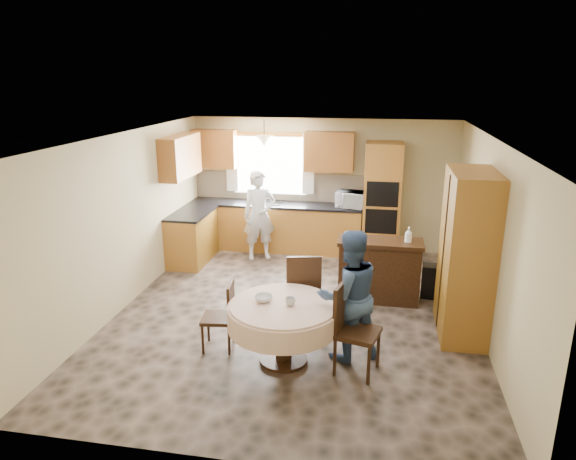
# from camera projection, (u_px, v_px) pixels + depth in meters

# --- Properties ---
(floor) EXTENTS (5.00, 6.00, 0.01)m
(floor) POSITION_uv_depth(u_px,v_px,m) (296.00, 313.00, 7.34)
(floor) COLOR brown
(floor) RESTS_ON ground
(ceiling) EXTENTS (5.00, 6.00, 0.01)m
(ceiling) POSITION_uv_depth(u_px,v_px,m) (297.00, 137.00, 6.62)
(ceiling) COLOR white
(ceiling) RESTS_ON wall_back
(wall_back) EXTENTS (5.00, 0.02, 2.50)m
(wall_back) POSITION_uv_depth(u_px,v_px,m) (322.00, 185.00, 9.81)
(wall_back) COLOR tan
(wall_back) RESTS_ON floor
(wall_front) EXTENTS (5.00, 0.02, 2.50)m
(wall_front) POSITION_uv_depth(u_px,v_px,m) (236.00, 335.00, 4.16)
(wall_front) COLOR tan
(wall_front) RESTS_ON floor
(wall_left) EXTENTS (0.02, 6.00, 2.50)m
(wall_left) POSITION_uv_depth(u_px,v_px,m) (126.00, 221.00, 7.41)
(wall_left) COLOR tan
(wall_left) RESTS_ON floor
(wall_right) EXTENTS (0.02, 6.00, 2.50)m
(wall_right) POSITION_uv_depth(u_px,v_px,m) (489.00, 239.00, 6.56)
(wall_right) COLOR tan
(wall_right) RESTS_ON floor
(window) EXTENTS (1.40, 0.03, 1.10)m
(window) POSITION_uv_depth(u_px,v_px,m) (270.00, 165.00, 9.85)
(window) COLOR white
(window) RESTS_ON wall_back
(curtain_left) EXTENTS (0.22, 0.02, 1.15)m
(curtain_left) POSITION_uv_depth(u_px,v_px,m) (232.00, 162.00, 9.92)
(curtain_left) COLOR white
(curtain_left) RESTS_ON wall_back
(curtain_right) EXTENTS (0.22, 0.02, 1.15)m
(curtain_right) POSITION_uv_depth(u_px,v_px,m) (308.00, 164.00, 9.67)
(curtain_right) COLOR white
(curtain_right) RESTS_ON wall_back
(base_cab_back) EXTENTS (3.30, 0.60, 0.88)m
(base_cab_back) POSITION_uv_depth(u_px,v_px,m) (275.00, 227.00, 9.90)
(base_cab_back) COLOR orange
(base_cab_back) RESTS_ON floor
(counter_back) EXTENTS (3.30, 0.64, 0.04)m
(counter_back) POSITION_uv_depth(u_px,v_px,m) (275.00, 204.00, 9.77)
(counter_back) COLOR black
(counter_back) RESTS_ON base_cab_back
(base_cab_left) EXTENTS (0.60, 1.20, 0.88)m
(base_cab_left) POSITION_uv_depth(u_px,v_px,m) (192.00, 238.00, 9.28)
(base_cab_left) COLOR orange
(base_cab_left) RESTS_ON floor
(counter_left) EXTENTS (0.64, 1.20, 0.04)m
(counter_left) POSITION_uv_depth(u_px,v_px,m) (191.00, 213.00, 9.15)
(counter_left) COLOR black
(counter_left) RESTS_ON base_cab_left
(backsplash) EXTENTS (3.30, 0.02, 0.55)m
(backsplash) POSITION_uv_depth(u_px,v_px,m) (278.00, 187.00, 9.96)
(backsplash) COLOR beige
(backsplash) RESTS_ON wall_back
(wall_cab_left) EXTENTS (0.85, 0.33, 0.72)m
(wall_cab_left) POSITION_uv_depth(u_px,v_px,m) (215.00, 149.00, 9.81)
(wall_cab_left) COLOR #A26128
(wall_cab_left) RESTS_ON wall_back
(wall_cab_right) EXTENTS (0.90, 0.33, 0.72)m
(wall_cab_right) POSITION_uv_depth(u_px,v_px,m) (329.00, 152.00, 9.43)
(wall_cab_right) COLOR #A26128
(wall_cab_right) RESTS_ON wall_back
(wall_cab_side) EXTENTS (0.33, 1.20, 0.72)m
(wall_cab_side) POSITION_uv_depth(u_px,v_px,m) (180.00, 156.00, 8.88)
(wall_cab_side) COLOR #A26128
(wall_cab_side) RESTS_ON wall_left
(oven_tower) EXTENTS (0.66, 0.62, 2.12)m
(oven_tower) POSITION_uv_depth(u_px,v_px,m) (382.00, 201.00, 9.37)
(oven_tower) COLOR orange
(oven_tower) RESTS_ON floor
(oven_upper) EXTENTS (0.56, 0.01, 0.45)m
(oven_upper) POSITION_uv_depth(u_px,v_px,m) (382.00, 194.00, 9.02)
(oven_upper) COLOR black
(oven_upper) RESTS_ON oven_tower
(oven_lower) EXTENTS (0.56, 0.01, 0.45)m
(oven_lower) POSITION_uv_depth(u_px,v_px,m) (381.00, 222.00, 9.17)
(oven_lower) COLOR black
(oven_lower) RESTS_ON oven_tower
(pendant) EXTENTS (0.36, 0.36, 0.18)m
(pendant) POSITION_uv_depth(u_px,v_px,m) (264.00, 141.00, 9.25)
(pendant) COLOR beige
(pendant) RESTS_ON ceiling
(sideboard) EXTENTS (1.24, 0.52, 0.88)m
(sideboard) POSITION_uv_depth(u_px,v_px,m) (379.00, 272.00, 7.66)
(sideboard) COLOR #3D2210
(sideboard) RESTS_ON floor
(space_heater) EXTENTS (0.40, 0.30, 0.52)m
(space_heater) POSITION_uv_depth(u_px,v_px,m) (434.00, 281.00, 7.80)
(space_heater) COLOR black
(space_heater) RESTS_ON floor
(cupboard) EXTENTS (0.56, 1.13, 2.15)m
(cupboard) POSITION_uv_depth(u_px,v_px,m) (467.00, 255.00, 6.50)
(cupboard) COLOR orange
(cupboard) RESTS_ON floor
(dining_table) EXTENTS (1.30, 1.30, 0.74)m
(dining_table) POSITION_uv_depth(u_px,v_px,m) (283.00, 317.00, 5.95)
(dining_table) COLOR #3D2210
(dining_table) RESTS_ON floor
(chair_left) EXTENTS (0.42, 0.42, 0.87)m
(chair_left) POSITION_uv_depth(u_px,v_px,m) (223.00, 313.00, 6.27)
(chair_left) COLOR #3D2210
(chair_left) RESTS_ON floor
(chair_back) EXTENTS (0.55, 0.55, 1.08)m
(chair_back) POSITION_uv_depth(u_px,v_px,m) (303.00, 288.00, 6.69)
(chair_back) COLOR #3D2210
(chair_back) RESTS_ON floor
(chair_right) EXTENTS (0.56, 0.56, 1.05)m
(chair_right) POSITION_uv_depth(u_px,v_px,m) (351.00, 324.00, 5.77)
(chair_right) COLOR #3D2210
(chair_right) RESTS_ON floor
(framed_picture) EXTENTS (0.06, 0.56, 0.46)m
(framed_picture) POSITION_uv_depth(u_px,v_px,m) (479.00, 199.00, 7.18)
(framed_picture) COLOR gold
(framed_picture) RESTS_ON wall_right
(microwave) EXTENTS (0.60, 0.46, 0.30)m
(microwave) POSITION_uv_depth(u_px,v_px,m) (352.00, 199.00, 9.43)
(microwave) COLOR silver
(microwave) RESTS_ON counter_back
(person_sink) EXTENTS (0.70, 0.60, 1.63)m
(person_sink) POSITION_uv_depth(u_px,v_px,m) (259.00, 215.00, 9.32)
(person_sink) COLOR silver
(person_sink) RESTS_ON floor
(person_dining) EXTENTS (0.97, 0.90, 1.60)m
(person_dining) POSITION_uv_depth(u_px,v_px,m) (349.00, 295.00, 5.99)
(person_dining) COLOR #374F78
(person_dining) RESTS_ON floor
(bowl_sideboard) EXTENTS (0.26, 0.26, 0.05)m
(bowl_sideboard) POSITION_uv_depth(u_px,v_px,m) (359.00, 241.00, 7.58)
(bowl_sideboard) COLOR #B2B2B2
(bowl_sideboard) RESTS_ON sideboard
(bottle_sideboard) EXTENTS (0.11, 0.11, 0.28)m
(bottle_sideboard) POSITION_uv_depth(u_px,v_px,m) (408.00, 236.00, 7.43)
(bottle_sideboard) COLOR silver
(bottle_sideboard) RESTS_ON sideboard
(cup_table) EXTENTS (0.14, 0.14, 0.09)m
(cup_table) POSITION_uv_depth(u_px,v_px,m) (290.00, 302.00, 5.86)
(cup_table) COLOR #B2B2B2
(cup_table) RESTS_ON dining_table
(bowl_table) EXTENTS (0.27, 0.27, 0.07)m
(bowl_table) POSITION_uv_depth(u_px,v_px,m) (264.00, 298.00, 5.97)
(bowl_table) COLOR #B2B2B2
(bowl_table) RESTS_ON dining_table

